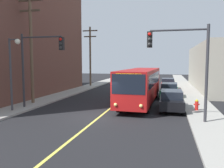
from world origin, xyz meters
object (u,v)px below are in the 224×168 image
utility_pole_mid (90,53)px  street_lamp_left (13,64)px  parked_car_black (171,100)px  traffic_signal_left_corner (39,57)px  traffic_signal_right_corner (181,55)px  city_bus (141,84)px  parked_car_green (169,90)px  parked_car_red (168,84)px  utility_pole_near (31,44)px  fire_hydrant (197,105)px

utility_pole_mid → street_lamp_left: size_ratio=1.68×
parked_car_black → traffic_signal_left_corner: size_ratio=0.74×
parked_car_black → utility_pole_mid: 20.65m
traffic_signal_right_corner → parked_car_black: bearing=97.0°
city_bus → parked_car_black: city_bus is taller
city_bus → parked_car_green: 4.79m
parked_car_black → utility_pole_mid: utility_pole_mid is taller
parked_car_black → parked_car_red: same height
city_bus → utility_pole_near: bearing=-163.4°
traffic_signal_left_corner → traffic_signal_right_corner: (10.82, -1.57, 0.00)m
city_bus → fire_hydrant: city_bus is taller
city_bus → utility_pole_mid: utility_pole_mid is taller
fire_hydrant → parked_car_black: bearing=175.3°
utility_pole_mid → city_bus: bearing=-54.3°
parked_car_green → parked_car_black: bearing=-88.8°
parked_car_green → traffic_signal_right_corner: traffic_signal_right_corner is taller
street_lamp_left → fire_hydrant: street_lamp_left is taller
utility_pole_mid → traffic_signal_left_corner: (1.96, -18.12, -0.94)m
traffic_signal_left_corner → fire_hydrant: traffic_signal_left_corner is taller
parked_car_green → utility_pole_near: (-12.19, -6.73, 4.69)m
city_bus → parked_car_black: (2.75, -2.66, -0.98)m
utility_pole_near → traffic_signal_right_corner: bearing=-15.5°
parked_car_black → parked_car_red: 14.17m
parked_car_black → fire_hydrant: (1.90, -0.16, -0.26)m
parked_car_red → fire_hydrant: size_ratio=5.24×
utility_pole_near → fire_hydrant: utility_pole_near is taller
utility_pole_near → traffic_signal_left_corner: utility_pole_near is taller
parked_car_green → utility_pole_mid: utility_pole_mid is taller
parked_car_red → street_lamp_left: (-11.49, -17.72, 2.90)m
city_bus → traffic_signal_right_corner: traffic_signal_right_corner is taller
fire_hydrant → traffic_signal_left_corner: bearing=-170.8°
parked_car_red → traffic_signal_right_corner: 18.24m
traffic_signal_right_corner → street_lamp_left: traffic_signal_right_corner is taller
utility_pole_near → fire_hydrant: 15.06m
parked_car_red → utility_pole_near: size_ratio=0.45×
traffic_signal_right_corner → fire_hydrant: size_ratio=7.14×
parked_car_green → parked_car_red: same height
utility_pole_mid → parked_car_green: bearing=-37.7°
traffic_signal_right_corner → street_lamp_left: bearing=179.2°
traffic_signal_left_corner → street_lamp_left: size_ratio=1.09×
parked_car_green → street_lamp_left: 15.68m
parked_car_green → fire_hydrant: 7.01m
parked_car_black → parked_car_red: size_ratio=1.00×
utility_pole_near → traffic_signal_left_corner: size_ratio=1.63×
parked_car_green → parked_car_red: 7.62m
parked_car_black → traffic_signal_right_corner: size_ratio=0.74×
parked_car_red → utility_pole_near: bearing=-130.0°
parked_car_green → traffic_signal_right_corner: 10.86m
parked_car_red → traffic_signal_right_corner: (0.75, -17.90, 3.46)m
city_bus → street_lamp_left: (-9.03, -6.21, 1.92)m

